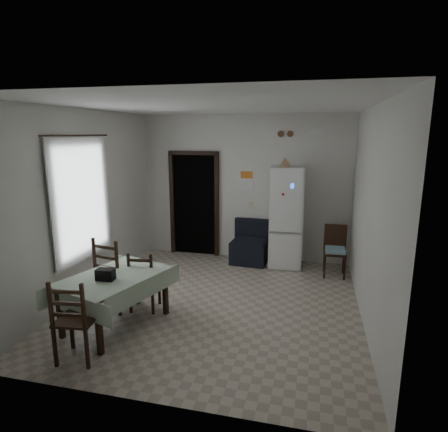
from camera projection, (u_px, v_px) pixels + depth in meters
name	position (u px, v px, depth m)	size (l,w,h in m)	color
ground	(216.00, 303.00, 5.71)	(4.50, 4.50, 0.00)	#BDAE9A
ceiling	(215.00, 105.00, 5.09)	(4.20, 4.50, 0.02)	white
wall_back	(244.00, 188.00, 7.54)	(4.20, 0.02, 2.90)	silver
wall_front	(151.00, 260.00, 3.26)	(4.20, 0.02, 2.90)	silver
wall_left	(87.00, 204.00, 5.88)	(0.02, 4.50, 2.90)	silver
wall_right	(370.00, 217.00, 4.92)	(0.02, 4.50, 2.90)	silver
doorway	(198.00, 203.00, 8.05)	(1.06, 0.52, 2.22)	black
window_recess	(76.00, 199.00, 5.68)	(0.10, 1.20, 1.60)	silver
curtain	(82.00, 200.00, 5.65)	(0.02, 1.45, 1.85)	silver
curtain_rod	(77.00, 135.00, 5.44)	(0.02, 0.02, 1.60)	black
calendar	(247.00, 180.00, 7.48)	(0.28, 0.02, 0.40)	white
calendar_image	(247.00, 175.00, 7.45)	(0.24, 0.01, 0.14)	orange
light_switch	(251.00, 206.00, 7.57)	(0.08, 0.02, 0.12)	beige
vent_left	(281.00, 134.00, 7.13)	(0.12, 0.12, 0.03)	brown
vent_right	(290.00, 134.00, 7.09)	(0.12, 0.12, 0.03)	brown
emergency_light	(316.00, 132.00, 6.95)	(0.25, 0.07, 0.09)	white
fridge	(286.00, 217.00, 7.14)	(0.62, 0.62, 1.93)	white
tan_cone	(285.00, 162.00, 6.86)	(0.22, 0.22, 0.18)	tan
navy_seat	(250.00, 242.00, 7.41)	(0.69, 0.67, 0.84)	black
corner_chair	(335.00, 252.00, 6.70)	(0.40, 0.40, 0.92)	black
dining_table	(116.00, 301.00, 4.97)	(0.90, 1.37, 0.71)	#AEC4A8
black_bag	(105.00, 274.00, 4.73)	(0.22, 0.13, 0.15)	black
dining_chair_far_left	(116.00, 272.00, 5.45)	(0.47, 0.47, 1.10)	black
dining_chair_far_right	(145.00, 280.00, 5.44)	(0.38, 0.38, 0.89)	black
dining_chair_near_head	(77.00, 318.00, 4.20)	(0.43, 0.43, 1.00)	black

